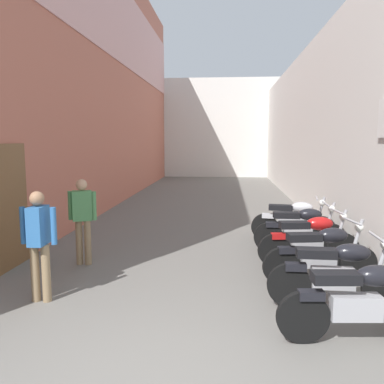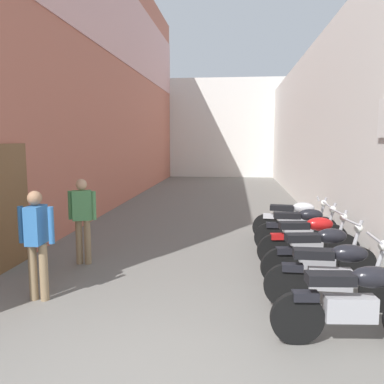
{
  "view_description": "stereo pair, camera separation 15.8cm",
  "coord_description": "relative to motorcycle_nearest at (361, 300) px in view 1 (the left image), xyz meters",
  "views": [
    {
      "loc": [
        0.68,
        -3.26,
        2.27
      ],
      "look_at": [
        0.01,
        4.52,
        1.25
      ],
      "focal_mm": 37.57,
      "sensor_mm": 36.0,
      "label": 1
    },
    {
      "loc": [
        0.84,
        -3.24,
        2.27
      ],
      "look_at": [
        0.01,
        4.52,
        1.25
      ],
      "focal_mm": 37.57,
      "sensor_mm": 36.0,
      "label": 2
    }
  ],
  "objects": [
    {
      "name": "ground_plane",
      "position": [
        -2.18,
        7.44,
        -0.5
      ],
      "size": [
        37.18,
        37.18,
        0.0
      ],
      "primitive_type": "plane",
      "color": "#66635E"
    },
    {
      "name": "building_left",
      "position": [
        -5.5,
        9.41,
        3.99
      ],
      "size": [
        0.45,
        21.18,
        8.89
      ],
      "color": "#B76651",
      "rests_on": "ground"
    },
    {
      "name": "building_right",
      "position": [
        1.14,
        9.43,
        2.07
      ],
      "size": [
        0.45,
        21.18,
        5.15
      ],
      "color": "silver",
      "rests_on": "ground"
    },
    {
      "name": "building_far_end",
      "position": [
        -2.18,
        21.02,
        2.46
      ],
      "size": [
        9.25,
        2.0,
        5.92
      ],
      "primitive_type": "cube",
      "color": "silver",
      "rests_on": "ground"
    },
    {
      "name": "motorcycle_nearest",
      "position": [
        0.0,
        0.0,
        0.0
      ],
      "size": [
        1.85,
        0.58,
        1.04
      ],
      "color": "black",
      "rests_on": "ground"
    },
    {
      "name": "motorcycle_second",
      "position": [
        0.0,
        0.94,
        0.0
      ],
      "size": [
        1.85,
        0.58,
        1.04
      ],
      "color": "black",
      "rests_on": "ground"
    },
    {
      "name": "motorcycle_third",
      "position": [
        -0.0,
        1.88,
        0.0
      ],
      "size": [
        1.84,
        0.58,
        1.04
      ],
      "color": "black",
      "rests_on": "ground"
    },
    {
      "name": "motorcycle_fourth",
      "position": [
        -0.0,
        2.78,
        0.0
      ],
      "size": [
        1.84,
        0.58,
        1.04
      ],
      "color": "black",
      "rests_on": "ground"
    },
    {
      "name": "motorcycle_fifth",
      "position": [
        0.0,
        3.68,
        0.0
      ],
      "size": [
        1.85,
        0.58,
        1.04
      ],
      "color": "black",
      "rests_on": "ground"
    },
    {
      "name": "motorcycle_sixth",
      "position": [
        -0.0,
        4.54,
        0.0
      ],
      "size": [
        1.84,
        0.58,
        1.04
      ],
      "color": "black",
      "rests_on": "ground"
    },
    {
      "name": "pedestrian_by_doorway",
      "position": [
        -4.09,
        0.83,
        0.42
      ],
      "size": [
        0.52,
        0.34,
        1.57
      ],
      "color": "#8C7251",
      "rests_on": "ground"
    },
    {
      "name": "pedestrian_mid_alley",
      "position": [
        -4.09,
        2.52,
        0.42
      ],
      "size": [
        0.52,
        0.3,
        1.57
      ],
      "color": "#8C7251",
      "rests_on": "ground"
    }
  ]
}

